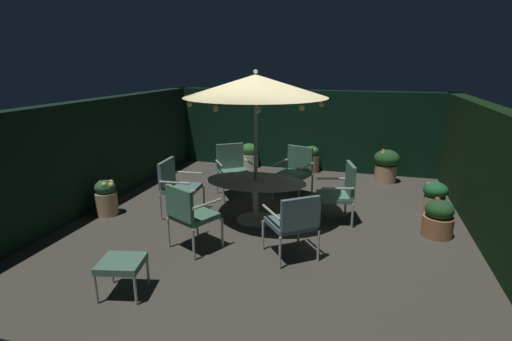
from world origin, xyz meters
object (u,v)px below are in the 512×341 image
patio_chair_south (232,166)px  potted_plant_back_right (311,159)px  potted_plant_front_corner (438,219)px  patio_chair_southeast (296,169)px  potted_plant_left_near (249,155)px  potted_plant_back_left (386,165)px  patio_chair_southwest (176,183)px  patio_chair_northeast (294,221)px  potted_plant_left_far (106,197)px  patio_dining_table (256,189)px  patio_chair_north (189,212)px  patio_chair_east (341,190)px  potted_plant_right_near (435,197)px  ottoman_footrest (121,265)px  patio_umbrella (256,86)px

patio_chair_south → potted_plant_back_right: 2.54m
potted_plant_front_corner → patio_chair_southeast: bearing=155.0°
potted_plant_left_near → potted_plant_back_left: bearing=-6.3°
patio_chair_southwest → potted_plant_back_left: (3.63, 3.05, -0.18)m
potted_plant_front_corner → potted_plant_back_right: potted_plant_back_right is taller
patio_chair_northeast → potted_plant_left_far: size_ratio=1.49×
potted_plant_back_left → potted_plant_front_corner: 2.82m
patio_chair_northeast → potted_plant_back_left: patio_chair_northeast is taller
potted_plant_left_near → potted_plant_front_corner: 5.07m
potted_plant_left_near → patio_dining_table: bearing=-71.3°
patio_chair_north → potted_plant_front_corner: (3.50, 1.47, -0.30)m
potted_plant_back_left → potted_plant_left_far: 5.91m
patio_chair_north → potted_plant_left_far: patio_chair_north is taller
patio_chair_east → potted_plant_right_near: (1.58, 0.73, -0.23)m
patio_chair_north → ottoman_footrest: 1.27m
potted_plant_left_far → patio_dining_table: bearing=10.0°
ottoman_footrest → potted_plant_left_near: potted_plant_left_near is taller
ottoman_footrest → potted_plant_front_corner: (3.77, 2.70, -0.09)m
patio_umbrella → potted_plant_back_right: (0.48, 3.32, -1.93)m
patio_chair_south → patio_umbrella: bearing=-54.7°
patio_dining_table → potted_plant_right_near: bearing=20.2°
patio_umbrella → patio_chair_southeast: (0.44, 1.35, -1.66)m
patio_umbrella → potted_plant_right_near: (2.96, 1.09, -1.92)m
ottoman_footrest → patio_chair_south: bearing=88.9°
patio_dining_table → potted_plant_left_near: size_ratio=2.74×
patio_chair_northeast → patio_chair_east: (0.52, 1.48, 0.00)m
potted_plant_back_right → patio_chair_north: bearing=-103.4°
ottoman_footrest → potted_plant_back_left: size_ratio=0.77×
patio_umbrella → potted_plant_back_left: size_ratio=3.41×
patio_umbrella → patio_chair_southeast: patio_umbrella is taller
patio_dining_table → patio_chair_south: 1.42m
patio_umbrella → potted_plant_back_left: 4.13m
patio_umbrella → patio_chair_south: patio_umbrella is taller
patio_chair_north → patio_chair_south: (-0.20, 2.42, 0.02)m
patio_chair_south → potted_plant_back_right: bearing=59.0°
potted_plant_back_right → potted_plant_left_far: (-3.09, -3.78, -0.00)m
patio_dining_table → patio_chair_south: size_ratio=1.64×
patio_chair_north → patio_chair_northeast: (1.47, 0.14, -0.02)m
patio_chair_south → potted_plant_left_far: (-1.79, -1.62, -0.28)m
patio_chair_northeast → patio_chair_southeast: patio_chair_southeast is taller
patio_chair_north → ottoman_footrest: (-0.27, -1.22, -0.21)m
patio_chair_north → patio_chair_east: (1.99, 1.62, -0.02)m
patio_umbrella → potted_plant_right_near: bearing=20.2°
patio_chair_northeast → potted_plant_right_near: patio_chair_northeast is taller
ottoman_footrest → potted_plant_back_right: bearing=76.7°
patio_chair_southeast → potted_plant_right_near: size_ratio=1.67×
patio_dining_table → patio_chair_north: size_ratio=1.74×
patio_chair_southeast → ottoman_footrest: bearing=-109.1°
patio_umbrella → potted_plant_front_corner: (2.88, 0.21, -1.97)m
ottoman_footrest → patio_chair_northeast: bearing=38.1°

